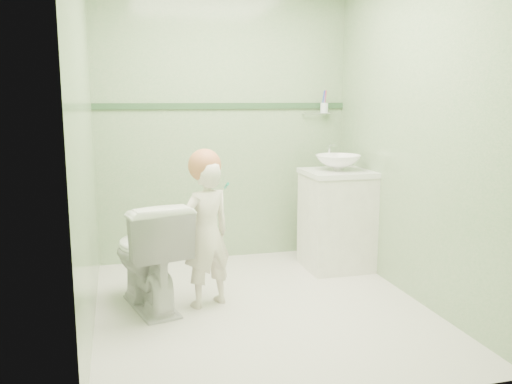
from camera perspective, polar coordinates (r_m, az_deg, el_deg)
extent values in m
plane|color=silver|center=(3.75, 0.59, -12.20)|extent=(2.50, 2.50, 0.00)
cube|color=#82AC7A|center=(4.70, -3.41, 7.32)|extent=(2.20, 0.04, 2.40)
cube|color=#82AC7A|center=(2.30, 8.84, 4.45)|extent=(2.20, 0.04, 2.40)
cube|color=#82AC7A|center=(3.37, -17.85, 5.80)|extent=(0.04, 2.50, 2.40)
cube|color=#82AC7A|center=(3.92, 16.45, 6.40)|extent=(0.04, 2.50, 2.40)
cube|color=#2F5231|center=(4.68, -3.40, 9.14)|extent=(2.20, 0.02, 0.05)
cube|color=silver|center=(4.53, 8.57, -3.10)|extent=(0.52, 0.50, 0.80)
cube|color=white|center=(4.46, 8.71, 2.04)|extent=(0.54, 0.52, 0.04)
imported|color=white|center=(4.45, 8.73, 3.11)|extent=(0.37, 0.37, 0.13)
cylinder|color=silver|center=(4.62, 7.77, 4.09)|extent=(0.03, 0.03, 0.18)
cylinder|color=silver|center=(4.57, 8.04, 5.03)|extent=(0.02, 0.12, 0.02)
cylinder|color=silver|center=(4.88, 6.52, 8.31)|extent=(0.26, 0.02, 0.02)
cylinder|color=silver|center=(4.88, 7.28, 8.88)|extent=(0.07, 0.07, 0.09)
cylinder|color=#9755C4|center=(4.87, 7.34, 9.70)|extent=(0.01, 0.01, 0.17)
cylinder|color=#C13636|center=(4.89, 7.39, 9.70)|extent=(0.01, 0.01, 0.17)
cylinder|color=#C13636|center=(4.88, 7.38, 9.70)|extent=(0.01, 0.01, 0.17)
cylinder|color=blue|center=(4.87, 7.16, 9.70)|extent=(0.01, 0.01, 0.17)
imported|color=white|center=(3.71, -11.41, -6.54)|extent=(0.59, 0.82, 0.75)
imported|color=silver|center=(3.66, -5.31, -4.51)|extent=(0.43, 0.36, 1.01)
sphere|color=#B86D45|center=(3.60, -5.49, 2.84)|extent=(0.22, 0.22, 0.22)
cylinder|color=#119975|center=(3.53, -3.17, 0.68)|extent=(0.02, 0.14, 0.06)
cube|color=white|center=(3.53, -4.44, 1.33)|extent=(0.03, 0.02, 0.02)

